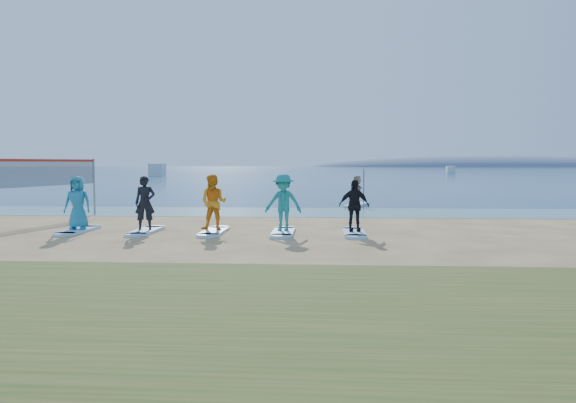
# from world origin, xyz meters

# --- Properties ---
(ground) EXTENTS (600.00, 600.00, 0.00)m
(ground) POSITION_xyz_m (0.00, 0.00, 0.00)
(ground) COLOR tan
(ground) RESTS_ON ground
(shallow_water) EXTENTS (600.00, 600.00, 0.00)m
(shallow_water) POSITION_xyz_m (0.00, 10.50, 0.01)
(shallow_water) COLOR teal
(shallow_water) RESTS_ON ground
(ocean) EXTENTS (600.00, 600.00, 0.00)m
(ocean) POSITION_xyz_m (0.00, 160.00, 0.01)
(ocean) COLOR navy
(ocean) RESTS_ON ground
(island_ridge) EXTENTS (220.00, 56.00, 18.00)m
(island_ridge) POSITION_xyz_m (95.00, 300.00, 0.00)
(island_ridge) COLOR slate
(island_ridge) RESTS_ON ground
(volleyball_net) EXTENTS (2.11, 8.86, 2.50)m
(volleyball_net) POSITION_xyz_m (-9.87, 4.52, 1.90)
(volleyball_net) COLOR gray
(volleyball_net) RESTS_ON ground
(paddleboard) EXTENTS (1.54, 3.07, 0.12)m
(paddleboard) POSITION_xyz_m (3.27, 14.54, 0.06)
(paddleboard) COLOR silver
(paddleboard) RESTS_ON ground
(paddleboarder) EXTENTS (0.64, 1.46, 1.52)m
(paddleboarder) POSITION_xyz_m (3.27, 14.54, 0.88)
(paddleboarder) COLOR tan
(paddleboarder) RESTS_ON paddleboard
(boat_offshore_a) EXTENTS (3.49, 7.15, 2.16)m
(boat_offshore_a) POSITION_xyz_m (-27.12, 79.07, 0.00)
(boat_offshore_a) COLOR silver
(boat_offshore_a) RESTS_ON ground
(boat_offshore_b) EXTENTS (2.61, 6.32, 1.50)m
(boat_offshore_b) POSITION_xyz_m (29.90, 112.73, 0.00)
(boat_offshore_b) COLOR silver
(boat_offshore_b) RESTS_ON ground
(surfboard_0) EXTENTS (0.70, 2.20, 0.09)m
(surfboard_0) POSITION_xyz_m (-6.79, 2.61, 0.04)
(surfboard_0) COLOR #A0D8F8
(surfboard_0) RESTS_ON ground
(student_0) EXTENTS (0.91, 0.62, 1.79)m
(student_0) POSITION_xyz_m (-6.79, 2.61, 0.99)
(student_0) COLOR teal
(student_0) RESTS_ON surfboard_0
(surfboard_1) EXTENTS (0.70, 2.20, 0.09)m
(surfboard_1) POSITION_xyz_m (-4.48, 2.61, 0.04)
(surfboard_1) COLOR #A0D8F8
(surfboard_1) RESTS_ON ground
(student_1) EXTENTS (0.75, 0.60, 1.80)m
(student_1) POSITION_xyz_m (-4.48, 2.61, 0.99)
(student_1) COLOR black
(student_1) RESTS_ON surfboard_1
(surfboard_2) EXTENTS (0.70, 2.20, 0.09)m
(surfboard_2) POSITION_xyz_m (-2.16, 2.61, 0.04)
(surfboard_2) COLOR #A0D8F8
(surfboard_2) RESTS_ON ground
(student_2) EXTENTS (0.99, 0.82, 1.85)m
(student_2) POSITION_xyz_m (-2.16, 2.61, 1.02)
(student_2) COLOR orange
(student_2) RESTS_ON surfboard_2
(surfboard_3) EXTENTS (0.70, 2.20, 0.09)m
(surfboard_3) POSITION_xyz_m (0.16, 2.61, 0.04)
(surfboard_3) COLOR #A0D8F8
(surfboard_3) RESTS_ON ground
(student_3) EXTENTS (1.30, 0.86, 1.88)m
(student_3) POSITION_xyz_m (0.16, 2.61, 1.03)
(student_3) COLOR teal
(student_3) RESTS_ON surfboard_3
(surfboard_4) EXTENTS (0.70, 2.20, 0.09)m
(surfboard_4) POSITION_xyz_m (2.48, 2.61, 0.04)
(surfboard_4) COLOR #A0D8F8
(surfboard_4) RESTS_ON ground
(student_4) EXTENTS (1.03, 0.53, 1.69)m
(student_4) POSITION_xyz_m (2.48, 2.61, 0.93)
(student_4) COLOR black
(student_4) RESTS_ON surfboard_4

